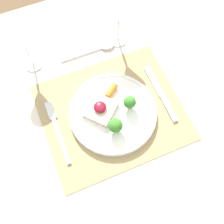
# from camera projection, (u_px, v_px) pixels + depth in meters

# --- Properties ---
(ground_plane) EXTENTS (8.00, 8.00, 0.00)m
(ground_plane) POSITION_uv_depth(u_px,v_px,m) (112.00, 161.00, 1.52)
(ground_plane) COLOR brown
(dining_table) EXTENTS (1.21, 1.06, 0.74)m
(dining_table) POSITION_uv_depth(u_px,v_px,m) (112.00, 122.00, 0.92)
(dining_table) COLOR beige
(dining_table) RESTS_ON ground_plane
(placemat) EXTENTS (0.44, 0.37, 0.00)m
(placemat) POSITION_uv_depth(u_px,v_px,m) (112.00, 112.00, 0.83)
(placemat) COLOR #9E895B
(placemat) RESTS_ON dining_table
(dinner_plate) EXTENTS (0.28, 0.28, 0.07)m
(dinner_plate) POSITION_uv_depth(u_px,v_px,m) (112.00, 113.00, 0.81)
(dinner_plate) COLOR white
(dinner_plate) RESTS_ON placemat
(fork) EXTENTS (0.02, 0.21, 0.01)m
(fork) POSITION_uv_depth(u_px,v_px,m) (56.00, 127.00, 0.81)
(fork) COLOR silver
(fork) RESTS_ON placemat
(knife) EXTENTS (0.02, 0.21, 0.01)m
(knife) POSITION_uv_depth(u_px,v_px,m) (162.00, 97.00, 0.85)
(knife) COLOR silver
(knife) RESTS_ON placemat
(spoon) EXTENTS (0.20, 0.04, 0.02)m
(spoon) POSITION_uv_depth(u_px,v_px,m) (101.00, 47.00, 0.92)
(spoon) COLOR silver
(spoon) RESTS_ON dining_table
(wine_glass_near) EXTENTS (0.08, 0.08, 0.18)m
(wine_glass_near) POSITION_uv_depth(u_px,v_px,m) (119.00, 13.00, 0.82)
(wine_glass_near) COLOR white
(wine_glass_near) RESTS_ON dining_table
(wine_glass_far) EXTENTS (0.08, 0.08, 0.17)m
(wine_glass_far) POSITION_uv_depth(u_px,v_px,m) (22.00, 41.00, 0.78)
(wine_glass_far) COLOR white
(wine_glass_far) RESTS_ON dining_table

